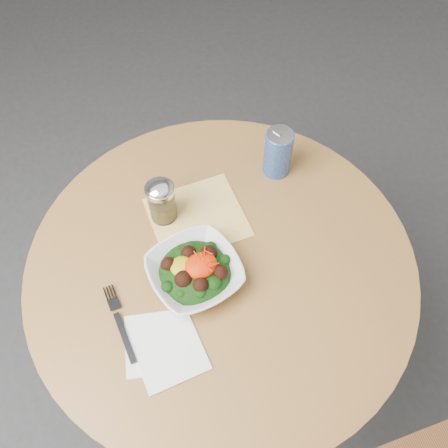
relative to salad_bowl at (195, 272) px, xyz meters
name	(u,v)px	position (x,y,z in m)	size (l,w,h in m)	color
ground	(222,362)	(0.07, 0.01, -0.78)	(6.00, 6.00, 0.00)	#313134
table	(221,298)	(0.07, 0.01, -0.23)	(0.90, 0.90, 0.75)	black
cloth_napkin	(197,217)	(0.07, 0.14, -0.03)	(0.22, 0.20, 0.00)	#FFAB0D
paper_napkins	(164,347)	(-0.13, -0.12, -0.03)	(0.17, 0.19, 0.00)	white
salad_bowl	(195,272)	(0.00, 0.00, 0.00)	(0.21, 0.21, 0.07)	white
fork	(119,320)	(-0.19, -0.02, -0.02)	(0.03, 0.19, 0.00)	black
spice_shaker	(162,201)	(0.00, 0.19, 0.03)	(0.07, 0.07, 0.12)	silver
beverage_can	(278,153)	(0.32, 0.19, 0.04)	(0.07, 0.07, 0.13)	navy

